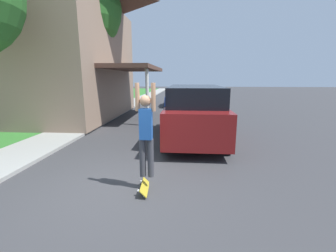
# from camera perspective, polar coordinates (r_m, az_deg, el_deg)

# --- Properties ---
(ground_plane) EXTENTS (120.00, 120.00, 0.00)m
(ground_plane) POSITION_cam_1_polar(r_m,az_deg,el_deg) (5.16, -12.78, -15.08)
(ground_plane) COLOR #333335
(sidewalk) EXTENTS (1.80, 80.00, 0.10)m
(sidewalk) POSITION_cam_1_polar(r_m,az_deg,el_deg) (11.76, -20.97, 0.07)
(sidewalk) COLOR gray
(sidewalk) RESTS_ON ground_plane
(house) EXTENTS (12.78, 9.41, 9.48)m
(house) POSITION_cam_1_polar(r_m,az_deg,el_deg) (16.05, -31.89, 19.88)
(house) COLOR #89705B
(house) RESTS_ON lawn
(lawn_tree_far) EXTENTS (4.73, 4.73, 8.26)m
(lawn_tree_far) POSITION_cam_1_polar(r_m,az_deg,el_deg) (14.31, -22.20, 25.91)
(lawn_tree_far) COLOR brown
(lawn_tree_far) RESTS_ON lawn
(suv_parked) EXTENTS (2.20, 5.09, 2.04)m
(suv_parked) POSITION_cam_1_polar(r_m,az_deg,el_deg) (8.59, 6.74, 3.66)
(suv_parked) COLOR maroon
(suv_parked) RESTS_ON ground_plane
(car_down_street) EXTENTS (1.85, 4.25, 1.36)m
(car_down_street) POSITION_cam_1_polar(r_m,az_deg,el_deg) (19.51, 2.21, 7.10)
(car_down_street) COLOR navy
(car_down_street) RESTS_ON ground_plane
(skateboarder) EXTENTS (0.41, 0.23, 1.96)m
(skateboarder) POSITION_cam_1_polar(r_m,az_deg,el_deg) (4.59, -5.61, -0.98)
(skateboarder) COLOR #38383D
(skateboarder) RESTS_ON ground_plane
(skateboard) EXTENTS (0.25, 0.80, 0.26)m
(skateboard) POSITION_cam_1_polar(r_m,az_deg,el_deg) (4.94, -5.98, -15.15)
(skateboard) COLOR #A89323
(skateboard) RESTS_ON ground_plane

